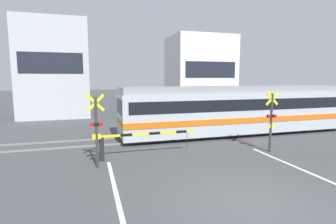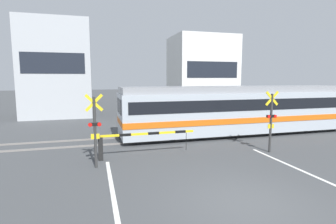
{
  "view_description": "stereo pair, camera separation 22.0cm",
  "coord_description": "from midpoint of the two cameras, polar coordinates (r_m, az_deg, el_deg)",
  "views": [
    {
      "loc": [
        -4.16,
        -5.99,
        3.44
      ],
      "look_at": [
        0.0,
        7.82,
        1.6
      ],
      "focal_mm": 28.0,
      "sensor_mm": 36.0,
      "label": 1
    },
    {
      "loc": [
        -3.95,
        -6.05,
        3.44
      ],
      "look_at": [
        0.0,
        7.82,
        1.6
      ],
      "focal_mm": 28.0,
      "sensor_mm": 36.0,
      "label": 2
    }
  ],
  "objects": [
    {
      "name": "ground_plane",
      "position": [
        8.03,
        17.2,
        -18.43
      ],
      "size": [
        160.0,
        160.0,
        0.0
      ],
      "primitive_type": "plane",
      "color": "#444749"
    },
    {
      "name": "rail_track_near",
      "position": [
        14.62,
        0.67,
        -6.18
      ],
      "size": [
        50.0,
        0.1,
        0.08
      ],
      "color": "gray",
      "rests_on": "ground_plane"
    },
    {
      "name": "rail_track_far",
      "position": [
        15.96,
        -0.81,
        -5.03
      ],
      "size": [
        50.0,
        0.1,
        0.08
      ],
      "color": "gray",
      "rests_on": "ground_plane"
    },
    {
      "name": "road_stripe_left",
      "position": [
        7.29,
        -10.28,
        -20.96
      ],
      "size": [
        0.14,
        8.78,
        0.01
      ],
      "color": "white",
      "rests_on": "ground_plane"
    },
    {
      "name": "road_stripe_right",
      "position": [
        10.48,
        32.63,
        -13.05
      ],
      "size": [
        0.14,
        8.78,
        0.01
      ],
      "color": "white",
      "rests_on": "ground_plane"
    },
    {
      "name": "commuter_train",
      "position": [
        16.9,
        15.39,
        0.74
      ],
      "size": [
        14.65,
        2.94,
        2.97
      ],
      "color": "#ADB7C1",
      "rests_on": "ground_plane"
    },
    {
      "name": "crossing_barrier_near",
      "position": [
        11.51,
        -7.93,
        -6.08
      ],
      "size": [
        4.27,
        0.2,
        1.09
      ],
      "color": "black",
      "rests_on": "ground_plane"
    },
    {
      "name": "crossing_barrier_far",
      "position": [
        18.6,
        5.04,
        -0.93
      ],
      "size": [
        4.27,
        0.2,
        1.09
      ],
      "color": "black",
      "rests_on": "ground_plane"
    },
    {
      "name": "crossing_signal_left",
      "position": [
        10.38,
        -15.05,
        -3.3
      ],
      "size": [
        0.68,
        0.15,
        2.88
      ],
      "color": "#333333",
      "rests_on": "ground_plane"
    },
    {
      "name": "crossing_signal_right",
      "position": [
        13.1,
        21.96,
        -1.41
      ],
      "size": [
        0.68,
        0.15,
        2.88
      ],
      "color": "#333333",
      "rests_on": "ground_plane"
    },
    {
      "name": "pedestrian",
      "position": [
        21.98,
        -1.62,
        0.86
      ],
      "size": [
        0.38,
        0.22,
        1.71
      ],
      "color": "#33384C",
      "rests_on": "ground_plane"
    },
    {
      "name": "building_left_of_street",
      "position": [
        26.32,
        -22.65,
        8.54
      ],
      "size": [
        5.87,
        5.44,
        8.55
      ],
      "color": "#B2B7BC",
      "rests_on": "ground_plane"
    },
    {
      "name": "building_right_of_street",
      "position": [
        28.47,
        7.54,
        8.16
      ],
      "size": [
        6.28,
        5.44,
        7.82
      ],
      "color": "white",
      "rests_on": "ground_plane"
    }
  ]
}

